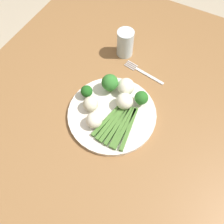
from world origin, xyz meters
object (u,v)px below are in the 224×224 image
Objects in this scene: cauliflower_mid at (91,104)px; cauliflower_outer_edge at (126,87)px; cauliflower_near_fork at (93,120)px; fork at (144,73)px; dining_table at (107,122)px; broccoli_near_center at (110,83)px; cauliflower_front at (125,101)px; asparagus_bundle at (118,124)px; broccoli_back_right at (141,98)px; plate at (112,114)px; water_glass at (125,43)px; broccoli_left at (86,92)px.

cauliflower_outer_edge reaches higher than cauliflower_mid.
cauliflower_near_fork is 0.28m from fork.
dining_table is 0.17m from cauliflower_outer_edge.
fork is at bearing -27.33° from broccoli_near_center.
cauliflower_front is (0.03, -0.05, 0.15)m from dining_table.
cauliflower_mid is (0.02, 0.11, 0.02)m from asparagus_bundle.
broccoli_back_right is 1.11× the size of cauliflower_mid.
cauliflower_near_fork is (-0.06, 0.03, 0.03)m from plate.
water_glass reaches higher than broccoli_back_right.
plate is 0.11m from broccoli_left.
plate is 0.29m from water_glass.
broccoli_near_center is 0.12m from broccoli_back_right.
broccoli_back_right reaches higher than asparagus_bundle.
cauliflower_front is at bearing -153.71° from water_glass.
cauliflower_outer_edge is (0.02, 0.07, -0.00)m from broccoli_back_right.
cauliflower_near_fork is 0.31× the size of fork.
cauliflower_near_fork is 0.06m from cauliflower_mid.
fork is (0.21, -0.02, -0.01)m from plate.
water_glass is at bearing -154.90° from asparagus_bundle.
cauliflower_mid is at bearing -95.73° from asparagus_bundle.
cauliflower_front reaches higher than cauliflower_near_fork.
broccoli_back_right is at bearing -40.47° from plate.
cauliflower_near_fork is at bearing -172.92° from broccoli_near_center.
broccoli_back_right is (0.06, -0.17, 0.00)m from broccoli_left.
broccoli_near_center reaches higher than cauliflower_outer_edge.
dining_table is at bearing 121.88° from broccoli_back_right.
broccoli_left is 0.95× the size of cauliflower_near_fork.
asparagus_bundle is at bearing -157.06° from water_glass.
broccoli_back_right is (0.06, -0.10, 0.15)m from dining_table.
plate is 1.79× the size of asparagus_bundle.
broccoli_near_center is (0.11, 0.09, 0.03)m from asparagus_bundle.
broccoli_left is (-0.00, 0.08, 0.15)m from dining_table.
broccoli_back_right and cauliflower_front have the same top height.
broccoli_back_right is 0.53× the size of water_glass.
broccoli_back_right is at bearing -106.09° from cauliflower_outer_edge.
broccoli_near_center is at bearing 89.64° from broccoli_back_right.
broccoli_back_right is at bearing -51.81° from cauliflower_front.
cauliflower_outer_edge is (0.02, -0.05, -0.01)m from broccoli_near_center.
cauliflower_mid is 0.86× the size of cauliflower_outer_edge.
cauliflower_outer_edge is (0.08, -0.03, 0.15)m from dining_table.
broccoli_near_center is 1.41× the size of broccoli_left.
cauliflower_outer_edge is 0.12m from fork.
cauliflower_near_fork is (-0.14, 0.10, -0.01)m from broccoli_back_right.
asparagus_bundle is 0.14m from cauliflower_outer_edge.
water_glass is (0.06, 0.11, 0.05)m from fork.
dining_table is 0.16m from cauliflower_front.
water_glass is at bearing 27.58° from cauliflower_outer_edge.
broccoli_back_right is at bearing -35.19° from cauliflower_near_fork.
water_glass is at bearing 13.22° from dining_table.
dining_table is 21.76× the size of cauliflower_outer_edge.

